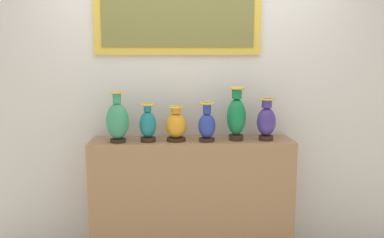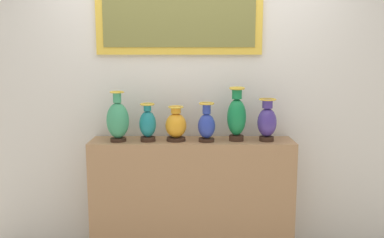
{
  "view_description": "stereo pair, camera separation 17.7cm",
  "coord_description": "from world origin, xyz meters",
  "px_view_note": "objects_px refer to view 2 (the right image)",
  "views": [
    {
      "loc": [
        -0.18,
        -3.22,
        1.72
      ],
      "look_at": [
        0.0,
        0.0,
        1.21
      ],
      "focal_mm": 38.08,
      "sensor_mm": 36.0,
      "label": 1
    },
    {
      "loc": [
        0.0,
        -3.23,
        1.72
      ],
      "look_at": [
        0.0,
        0.0,
        1.21
      ],
      "focal_mm": 38.08,
      "sensor_mm": 36.0,
      "label": 2
    }
  ],
  "objects_px": {
    "vase_emerald": "(237,116)",
    "vase_indigo": "(267,121)",
    "vase_jade": "(118,120)",
    "vase_amber": "(176,125)",
    "vase_cobalt": "(207,125)",
    "vase_teal": "(148,124)"
  },
  "relations": [
    {
      "from": "vase_cobalt",
      "to": "vase_amber",
      "type": "bearing_deg",
      "value": 173.79
    },
    {
      "from": "vase_emerald",
      "to": "vase_jade",
      "type": "bearing_deg",
      "value": -178.3
    },
    {
      "from": "vase_jade",
      "to": "vase_teal",
      "type": "height_order",
      "value": "vase_jade"
    },
    {
      "from": "vase_cobalt",
      "to": "vase_indigo",
      "type": "xyz_separation_m",
      "value": [
        0.48,
        0.02,
        0.03
      ]
    },
    {
      "from": "vase_teal",
      "to": "vase_emerald",
      "type": "distance_m",
      "value": 0.71
    },
    {
      "from": "vase_cobalt",
      "to": "vase_indigo",
      "type": "relative_size",
      "value": 0.92
    },
    {
      "from": "vase_amber",
      "to": "vase_indigo",
      "type": "relative_size",
      "value": 0.82
    },
    {
      "from": "vase_jade",
      "to": "vase_emerald",
      "type": "height_order",
      "value": "vase_emerald"
    },
    {
      "from": "vase_emerald",
      "to": "vase_teal",
      "type": "bearing_deg",
      "value": -178.29
    },
    {
      "from": "vase_amber",
      "to": "vase_emerald",
      "type": "bearing_deg",
      "value": 0.69
    },
    {
      "from": "vase_cobalt",
      "to": "vase_emerald",
      "type": "xyz_separation_m",
      "value": [
        0.24,
        0.03,
        0.07
      ]
    },
    {
      "from": "vase_jade",
      "to": "vase_cobalt",
      "type": "height_order",
      "value": "vase_jade"
    },
    {
      "from": "vase_emerald",
      "to": "vase_amber",
      "type": "bearing_deg",
      "value": -179.31
    },
    {
      "from": "vase_teal",
      "to": "vase_cobalt",
      "type": "xyz_separation_m",
      "value": [
        0.47,
        -0.01,
        -0.0
      ]
    },
    {
      "from": "vase_amber",
      "to": "vase_indigo",
      "type": "xyz_separation_m",
      "value": [
        0.73,
        -0.01,
        0.03
      ]
    },
    {
      "from": "vase_jade",
      "to": "vase_amber",
      "type": "bearing_deg",
      "value": 2.76
    },
    {
      "from": "vase_teal",
      "to": "vase_amber",
      "type": "bearing_deg",
      "value": 3.93
    },
    {
      "from": "vase_teal",
      "to": "vase_indigo",
      "type": "relative_size",
      "value": 0.89
    },
    {
      "from": "vase_emerald",
      "to": "vase_indigo",
      "type": "xyz_separation_m",
      "value": [
        0.24,
        -0.01,
        -0.04
      ]
    },
    {
      "from": "vase_amber",
      "to": "vase_emerald",
      "type": "distance_m",
      "value": 0.49
    },
    {
      "from": "vase_amber",
      "to": "vase_cobalt",
      "type": "height_order",
      "value": "vase_cobalt"
    },
    {
      "from": "vase_jade",
      "to": "vase_teal",
      "type": "distance_m",
      "value": 0.24
    }
  ]
}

